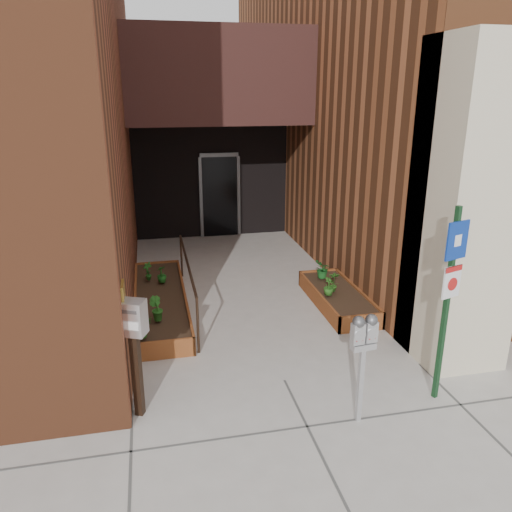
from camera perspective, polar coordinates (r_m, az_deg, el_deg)
ground at (r=6.95m, az=3.27°, el=-14.01°), size 80.00×80.00×0.00m
architecture at (r=12.68m, az=-6.23°, el=24.01°), size 20.00×14.60×10.00m
planter_left at (r=9.08m, az=-10.85°, el=-5.22°), size 0.90×3.60×0.30m
planter_right at (r=9.20m, az=9.30°, el=-4.79°), size 0.80×2.20×0.30m
handrail at (r=8.83m, az=-7.84°, el=-1.47°), size 0.04×3.34×0.90m
parking_meter at (r=5.80m, az=12.20°, el=-9.40°), size 0.31×0.16×1.37m
sign_post at (r=6.32m, az=21.28°, el=-3.18°), size 0.33×0.13×2.49m
payment_dropbox at (r=5.94m, az=-13.81°, el=-8.66°), size 0.36×0.32×1.49m
shrub_left_a at (r=7.49m, az=-12.90°, el=-7.89°), size 0.40×0.40×0.32m
shrub_left_b at (r=7.95m, az=-11.35°, el=-5.92°), size 0.30×0.30×0.39m
shrub_left_c at (r=9.48m, az=-10.73°, el=-2.05°), size 0.25×0.25×0.32m
shrub_left_d at (r=9.64m, az=-12.25°, el=-1.70°), size 0.26×0.26×0.35m
shrub_right_a at (r=8.84m, az=8.31°, el=-3.44°), size 0.25×0.25×0.32m
shrub_right_b at (r=9.00m, az=8.92°, el=-2.89°), size 0.25×0.25×0.38m
shrub_right_c at (r=9.59m, az=7.61°, el=-1.53°), size 0.43×0.43×0.35m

